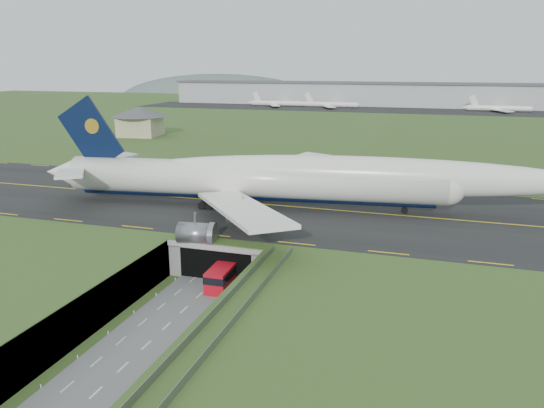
% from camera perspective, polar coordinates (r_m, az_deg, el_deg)
% --- Properties ---
extents(ground, '(900.00, 900.00, 0.00)m').
position_cam_1_polar(ground, '(78.02, -8.45, -10.40)').
color(ground, '#395120').
rests_on(ground, ground).
extents(airfield_deck, '(800.00, 800.00, 6.00)m').
position_cam_1_polar(airfield_deck, '(76.80, -8.53, -8.37)').
color(airfield_deck, gray).
rests_on(airfield_deck, ground).
extents(trench_road, '(12.00, 75.00, 0.20)m').
position_cam_1_polar(trench_road, '(72.04, -11.10, -12.68)').
color(trench_road, slate).
rests_on(trench_road, ground).
extents(taxiway, '(800.00, 44.00, 0.18)m').
position_cam_1_polar(taxiway, '(104.79, -0.73, -0.08)').
color(taxiway, black).
rests_on(taxiway, airfield_deck).
extents(tunnel_portal, '(17.00, 22.30, 6.00)m').
position_cam_1_polar(tunnel_portal, '(90.93, -3.95, -4.28)').
color(tunnel_portal, gray).
rests_on(tunnel_portal, ground).
extents(guideway, '(3.00, 53.00, 7.05)m').
position_cam_1_polar(guideway, '(56.02, -6.93, -14.94)').
color(guideway, '#A8A8A3').
rests_on(guideway, ground).
extents(jumbo_jet, '(105.00, 65.19, 21.74)m').
position_cam_1_polar(jumbo_jet, '(100.77, 1.98, 2.69)').
color(jumbo_jet, white).
rests_on(jumbo_jet, ground).
extents(shuttle_tram, '(3.49, 8.51, 3.40)m').
position_cam_1_polar(shuttle_tram, '(81.69, -5.27, -7.68)').
color(shuttle_tram, red).
rests_on(shuttle_tram, ground).
extents(service_building, '(23.52, 23.52, 11.36)m').
position_cam_1_polar(service_building, '(212.34, -14.01, 8.89)').
color(service_building, '#BCB287').
rests_on(service_building, ground).
extents(cargo_terminal, '(320.00, 67.00, 15.60)m').
position_cam_1_polar(cargo_terminal, '(364.48, 12.73, 11.46)').
color(cargo_terminal, '#B2B2B2').
rests_on(cargo_terminal, ground).
extents(distant_hills, '(700.00, 91.00, 60.00)m').
position_cam_1_polar(distant_hills, '(495.63, 21.54, 9.51)').
color(distant_hills, '#54645D').
rests_on(distant_hills, ground).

